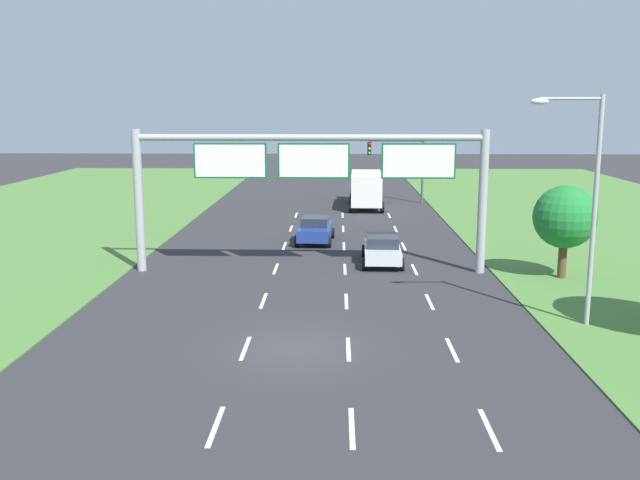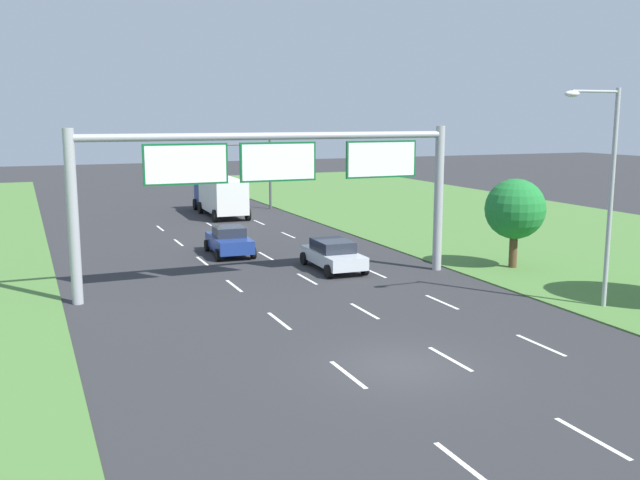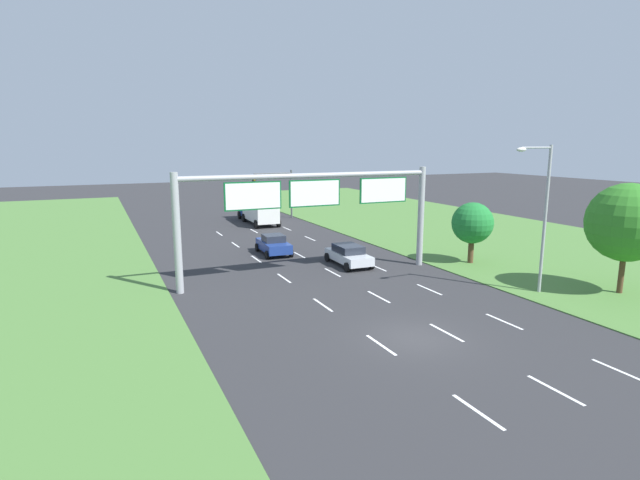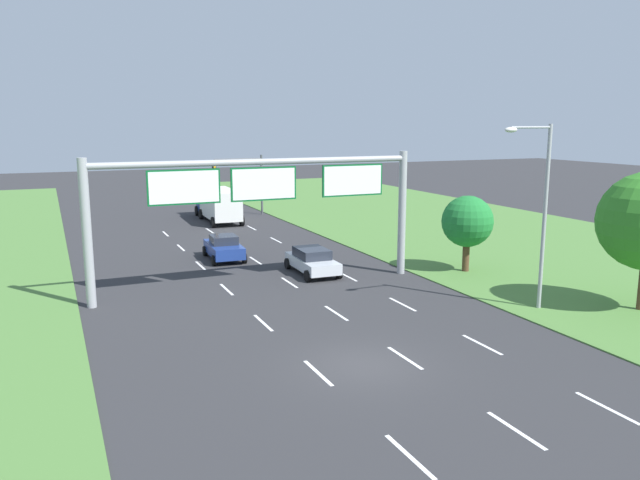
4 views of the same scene
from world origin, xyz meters
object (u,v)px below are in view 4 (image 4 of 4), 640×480
(traffic_light_mast, at_px, (242,174))
(roadside_tree_mid, at_px, (467,222))
(street_lamp, at_px, (539,201))
(car_near_red, at_px, (312,261))
(sign_gantry, at_px, (264,194))
(car_lead_silver, at_px, (224,247))
(box_truck, at_px, (218,203))

(traffic_light_mast, relative_size, roadside_tree_mid, 1.26)
(street_lamp, bearing_deg, car_near_red, 121.96)
(car_near_red, xyz_separation_m, sign_gantry, (-3.52, -1.99, 4.21))
(sign_gantry, distance_m, traffic_light_mast, 26.34)
(car_lead_silver, relative_size, roadside_tree_mid, 0.95)
(car_lead_silver, xyz_separation_m, traffic_light_mast, (6.54, 17.87, 3.09))
(traffic_light_mast, distance_m, roadside_tree_mid, 27.31)
(car_lead_silver, distance_m, box_truck, 16.10)
(car_near_red, bearing_deg, sign_gantry, -148.94)
(box_truck, bearing_deg, traffic_light_mast, 39.06)
(traffic_light_mast, xyz_separation_m, roadside_tree_mid, (5.46, -26.74, -0.91))
(roadside_tree_mid, bearing_deg, box_truck, 108.78)
(street_lamp, height_order, roadside_tree_mid, street_lamp)
(car_near_red, height_order, traffic_light_mast, traffic_light_mast)
(car_near_red, relative_size, car_lead_silver, 1.05)
(car_near_red, height_order, sign_gantry, sign_gantry)
(car_lead_silver, bearing_deg, car_near_red, -53.92)
(car_near_red, distance_m, box_truck, 21.35)
(box_truck, bearing_deg, car_lead_silver, -101.54)
(car_lead_silver, height_order, street_lamp, street_lamp)
(car_lead_silver, xyz_separation_m, roadside_tree_mid, (12.00, -8.88, 2.18))
(car_near_red, height_order, street_lamp, street_lamp)
(sign_gantry, height_order, traffic_light_mast, sign_gantry)
(car_lead_silver, height_order, box_truck, box_truck)
(car_near_red, distance_m, sign_gantry, 5.83)
(roadside_tree_mid, bearing_deg, car_near_red, 158.97)
(roadside_tree_mid, bearing_deg, traffic_light_mast, 101.54)
(car_near_red, distance_m, roadside_tree_mid, 9.18)
(sign_gantry, height_order, street_lamp, street_lamp)
(car_near_red, bearing_deg, traffic_light_mast, 84.63)
(box_truck, height_order, traffic_light_mast, traffic_light_mast)
(street_lamp, xyz_separation_m, roadside_tree_mid, (1.71, 7.40, -2.12))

